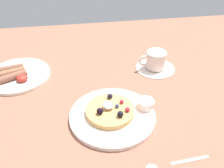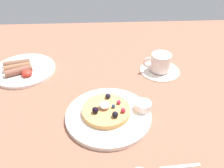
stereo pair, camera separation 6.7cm
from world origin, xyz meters
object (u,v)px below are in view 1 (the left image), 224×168
(breakfast_plate, at_px, (18,75))
(teaspoon, at_px, (167,164))
(coffee_cup, at_px, (156,59))
(pancake_plate, at_px, (112,116))
(syrup_ramekin, at_px, (146,104))
(coffee_saucer, at_px, (155,68))

(breakfast_plate, bearing_deg, teaspoon, -47.38)
(breakfast_plate, height_order, teaspoon, breakfast_plate)
(coffee_cup, relative_size, teaspoon, 0.64)
(pancake_plate, distance_m, syrup_ramekin, 0.11)
(pancake_plate, relative_size, syrup_ramekin, 5.13)
(pancake_plate, bearing_deg, coffee_saucer, 49.74)
(syrup_ramekin, bearing_deg, coffee_saucer, 66.12)
(pancake_plate, xyz_separation_m, breakfast_plate, (-0.31, 0.27, -0.00))
(coffee_cup, bearing_deg, syrup_ramekin, -113.50)
(coffee_cup, bearing_deg, teaspoon, -102.94)
(syrup_ramekin, distance_m, breakfast_plate, 0.49)
(breakfast_plate, height_order, coffee_cup, coffee_cup)
(pancake_plate, xyz_separation_m, teaspoon, (0.11, -0.18, -0.00))
(pancake_plate, distance_m, coffee_saucer, 0.32)
(teaspoon, bearing_deg, coffee_saucer, 76.83)
(syrup_ramekin, bearing_deg, coffee_cup, 66.50)
(syrup_ramekin, bearing_deg, breakfast_plate, 148.76)
(pancake_plate, relative_size, coffee_cup, 2.40)
(breakfast_plate, relative_size, coffee_cup, 2.19)
(teaspoon, bearing_deg, breakfast_plate, 132.62)
(pancake_plate, xyz_separation_m, coffee_cup, (0.20, 0.24, 0.03))
(coffee_saucer, height_order, teaspoon, same)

